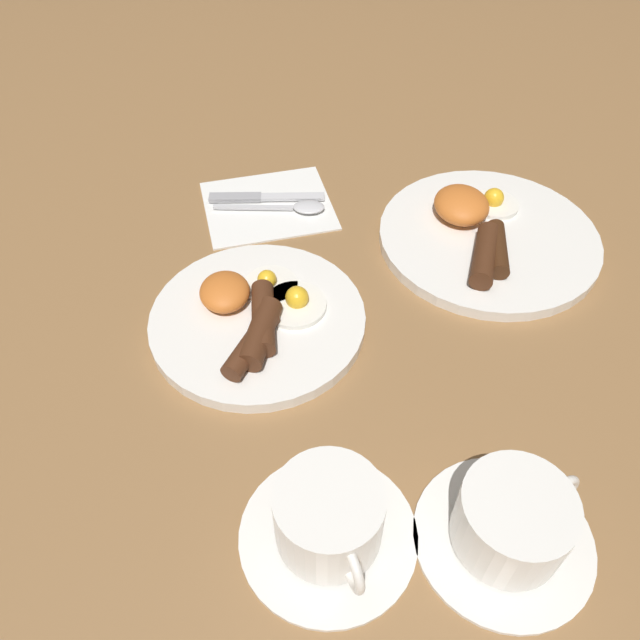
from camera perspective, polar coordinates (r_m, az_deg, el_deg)
The scene contains 8 objects.
ground_plane at distance 0.72m, azimuth -5.66°, elevation -0.40°, with size 3.00×3.00×0.00m, color olive.
breakfast_plate_near at distance 0.71m, azimuth -5.76°, elevation 0.25°, with size 0.25×0.25×0.04m.
breakfast_plate_far at distance 0.84m, azimuth 14.86°, elevation 7.63°, with size 0.28×0.28×0.05m.
teacup_near at distance 0.55m, azimuth 0.83°, elevation -17.90°, with size 0.16×0.16×0.07m.
teacup_far at distance 0.57m, azimuth 17.09°, elevation -17.39°, with size 0.16×0.16×0.07m.
napkin at distance 0.88m, azimuth -4.78°, elevation 10.44°, with size 0.15×0.17×0.01m, color white.
knife at distance 0.89m, azimuth -5.51°, elevation 11.12°, with size 0.04×0.16×0.01m.
spoon at distance 0.86m, azimuth -2.21°, elevation 10.28°, with size 0.05×0.15×0.01m.
Camera 1 is at (0.48, -0.01, 0.53)m, focal length 35.00 mm.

